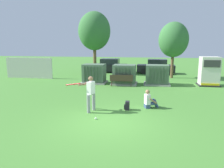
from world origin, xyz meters
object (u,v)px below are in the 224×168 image
park_bench (121,80)px  transformer_mid_west (124,75)px  generator_enclosure (209,71)px  seated_spectator (149,101)px  parked_car_leftmost (109,66)px  sports_ball (96,118)px  transformer_west (94,74)px  batter (90,92)px  parked_car_left_of_center (156,67)px  transformer_mid_east (157,75)px  backpack (127,106)px

park_bench → transformer_mid_west: bearing=82.5°
generator_enclosure → transformer_mid_west: bearing=-174.7°
seated_spectator → parked_car_leftmost: (-4.79, 13.77, 0.38)m
transformer_mid_west → seated_spectator: size_ratio=2.18×
park_bench → generator_enclosure: bearing=13.0°
seated_spectator → parked_car_leftmost: size_ratio=0.23×
sports_ball → transformer_west: bearing=105.4°
transformer_west → sports_ball: transformer_west is taller
transformer_west → sports_ball: size_ratio=23.33×
sports_ball → batter: bearing=117.4°
transformer_mid_west → generator_enclosure: (6.70, 0.63, 0.35)m
transformer_mid_west → parked_car_leftmost: size_ratio=0.50×
seated_spectator → parked_car_left_of_center: size_ratio=0.23×
transformer_mid_west → parked_car_left_of_center: size_ratio=0.50×
transformer_mid_east → seated_spectator: transformer_mid_east is taller
transformer_mid_west → transformer_mid_east: same height
transformer_mid_west → generator_enclosure: size_ratio=0.91×
transformer_mid_west → transformer_mid_east: bearing=6.5°
generator_enclosure → sports_ball: generator_enclosure is taller
transformer_mid_east → park_bench: (-2.77, -1.25, -0.25)m
transformer_mid_west → transformer_mid_east: (2.65, 0.30, 0.00)m
batter → seated_spectator: bearing=21.2°
transformer_mid_west → batter: size_ratio=1.21×
parked_car_left_of_center → seated_spectator: bearing=-92.9°
transformer_west → park_bench: size_ratio=1.15×
transformer_mid_east → generator_enclosure: size_ratio=0.91×
batter → backpack: batter is taller
park_bench → parked_car_left_of_center: 8.82m
batter → parked_car_left_of_center: 15.27m
parked_car_left_of_center → generator_enclosure: bearing=-59.7°
park_bench → parked_car_leftmost: (-2.61, 8.36, 0.22)m
park_bench → backpack: bearing=-79.5°
park_bench → parked_car_left_of_center: parked_car_left_of_center is taller
transformer_west → park_bench: (2.47, -1.05, -0.25)m
transformer_mid_west → backpack: bearing=-81.9°
transformer_mid_east → backpack: bearing=-103.0°
transformer_mid_west → parked_car_leftmost: same height
sports_ball → seated_spectator: (2.28, 2.18, 0.33)m
transformer_west → backpack: transformer_west is taller
sports_ball → parked_car_left_of_center: 16.22m
park_bench → sports_ball: size_ratio=20.25×
transformer_mid_west → park_bench: bearing=-97.5°
transformer_mid_east → generator_enclosure: (4.05, 0.32, 0.35)m
park_bench → parked_car_left_of_center: bearing=71.0°
parked_car_left_of_center → batter: bearing=-103.4°
backpack → transformer_mid_east: bearing=77.0°
transformer_mid_east → generator_enclosure: bearing=4.6°
transformer_west → transformer_mid_west: size_ratio=1.00×
transformer_mid_east → seated_spectator: size_ratio=2.18×
generator_enclosure → parked_car_leftmost: generator_enclosure is taller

